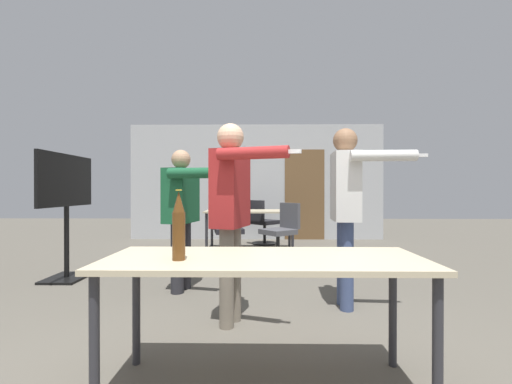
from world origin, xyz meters
name	(u,v)px	position (x,y,z in m)	size (l,w,h in m)	color
back_wall	(258,182)	(0.03, 6.36, 1.31)	(5.78, 0.12, 2.63)	#B2B5B7
conference_table_near	(264,271)	(0.13, 0.41, 0.67)	(1.77, 0.68, 0.75)	#C6B793
conference_table_far	(250,214)	(-0.09, 4.84, 0.67)	(1.64, 0.78, 0.75)	#C6B793
tv_screen	(66,201)	(-2.34, 2.76, 0.99)	(0.44, 1.17, 1.57)	black
person_far_watching	(347,199)	(0.93, 1.78, 1.04)	(0.77, 0.64, 1.71)	#3D4C75
person_near_casual	(182,207)	(-0.77, 2.30, 0.94)	(0.71, 0.77, 1.57)	#28282D
person_left_plaid	(232,202)	(-0.13, 1.35, 1.02)	(0.71, 0.72, 1.68)	slate
office_chair_mid_tucked	(225,232)	(-0.50, 4.18, 0.42)	(0.60, 0.54, 0.91)	black
office_chair_side_rolled	(281,233)	(0.44, 4.08, 0.42)	(0.69, 0.67, 0.91)	black
office_chair_far_left	(262,224)	(0.13, 5.56, 0.43)	(0.68, 0.69, 0.92)	black
beer_bottle	(179,227)	(-0.33, 0.31, 0.93)	(0.07, 0.07, 0.38)	#563314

